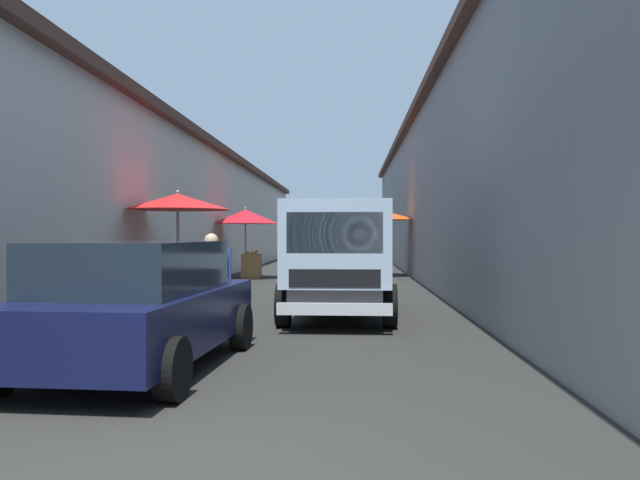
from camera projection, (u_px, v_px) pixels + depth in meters
The scene contains 10 objects.
ground at pixel (307, 291), 17.09m from camera, with size 90.00×90.00×0.00m, color #282826.
building_left_whitewash at pixel (91, 210), 19.64m from camera, with size 49.80×7.50×4.56m.
building_right_concrete at pixel (541, 190), 18.98m from camera, with size 49.80×7.50×5.66m.
fruit_stall_far_left at pixel (246, 223), 21.70m from camera, with size 2.32×2.32×2.44m.
fruit_stall_far_right at pixel (177, 219), 13.27m from camera, with size 2.21×2.21×2.45m.
fruit_stall_mid_lane at pixel (383, 225), 22.95m from camera, with size 2.42×2.42×2.45m.
hatchback_car at pixel (138, 305), 7.20m from camera, with size 4.01×2.13×1.45m.
delivery_truck at pixel (338, 262), 11.12m from camera, with size 4.94×2.02×2.08m.
vendor_by_crates at pixel (211, 277), 9.60m from camera, with size 0.39×0.56×1.54m.
parked_scooter at pixel (358, 275), 16.75m from camera, with size 1.65×0.63×1.14m.
Camera 1 is at (-3.54, -1.17, 1.54)m, focal length 35.80 mm.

